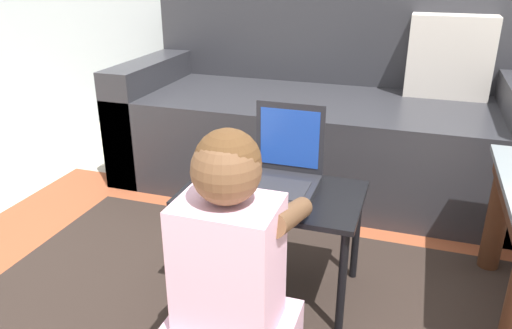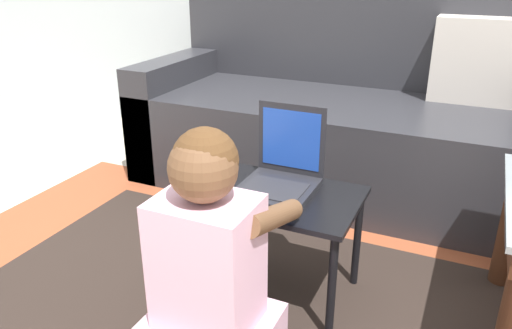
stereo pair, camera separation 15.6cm
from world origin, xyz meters
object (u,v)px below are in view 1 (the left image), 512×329
object	(u,v)px
laptop_desk	(272,205)
computer_mouse	(220,180)
couch	(323,118)
person_seated	(230,287)
laptop	(282,175)

from	to	relation	value
laptop_desk	computer_mouse	distance (m)	0.18
couch	computer_mouse	bearing A→B (deg)	-97.95
couch	person_seated	xyz separation A→B (m)	(0.05, -1.37, -0.01)
laptop_desk	laptop	distance (m)	0.10
computer_mouse	person_seated	size ratio (longest dim) A/B	0.15
couch	person_seated	bearing A→B (deg)	-87.87
couch	computer_mouse	size ratio (longest dim) A/B	18.15
laptop_desk	laptop	size ratio (longest dim) A/B	2.20
couch	laptop_desk	xyz separation A→B (m)	(0.03, -0.97, 0.01)
laptop	couch	bearing A→B (deg)	93.17
laptop_desk	person_seated	world-z (taller)	person_seated
couch	laptop	distance (m)	0.94
laptop_desk	person_seated	size ratio (longest dim) A/B	0.79
laptop_desk	laptop	xyz separation A→B (m)	(0.02, 0.03, 0.09)
laptop_desk	laptop	world-z (taller)	laptop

